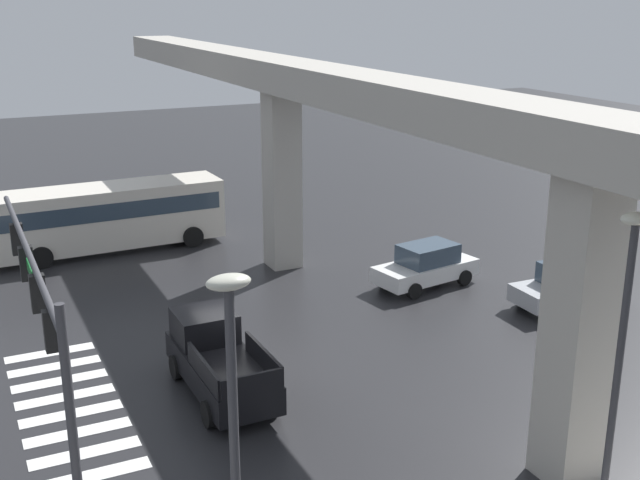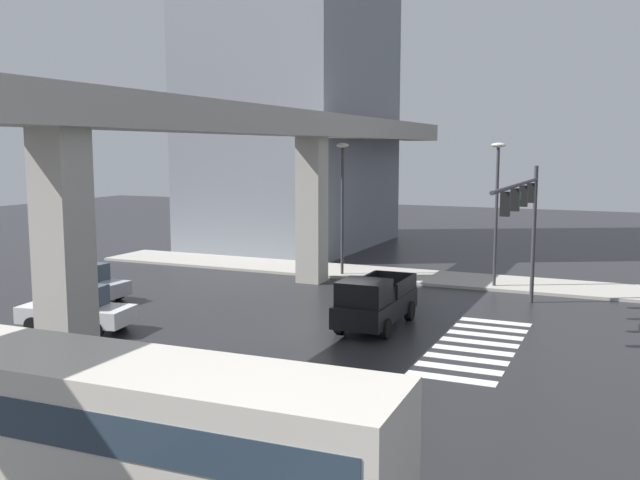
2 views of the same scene
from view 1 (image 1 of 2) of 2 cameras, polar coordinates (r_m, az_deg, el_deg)
The scene contains 10 objects.
ground_plane at distance 25.31m, azimuth -5.62°, elevation -9.23°, with size 120.00×120.00×0.00m, color #232326.
crosswalk_stripes at distance 24.27m, azimuth -17.59°, elevation -11.21°, with size 8.25×2.80×0.01m.
elevated_overpass at distance 25.13m, azimuth 5.03°, elevation 8.74°, with size 59.78×2.25×8.76m.
pickup_truck at distance 23.75m, azimuth -7.33°, elevation -8.49°, with size 5.11×2.11×2.08m.
city_bus at distance 37.33m, azimuth -15.27°, elevation 1.79°, with size 3.02×10.87×2.99m.
sedan_silver at distance 31.14m, azimuth 17.45°, elevation -3.11°, with size 2.04×4.34×1.72m.
sedan_white at distance 32.15m, azimuth 7.61°, elevation -1.81°, with size 2.46×4.52×1.72m.
traffic_signal_mast at distance 18.14m, azimuth -19.36°, elevation -4.95°, with size 10.89×0.32×6.20m.
street_lamp_near_corner at distance 12.99m, azimuth -6.18°, elevation -13.69°, with size 0.44×0.70×7.24m.
street_lamp_mid_block at distance 17.16m, azimuth 20.78°, elevation -6.82°, with size 0.44×0.70×7.24m.
Camera 1 is at (21.42, -7.51, 11.19)m, focal length 44.68 mm.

